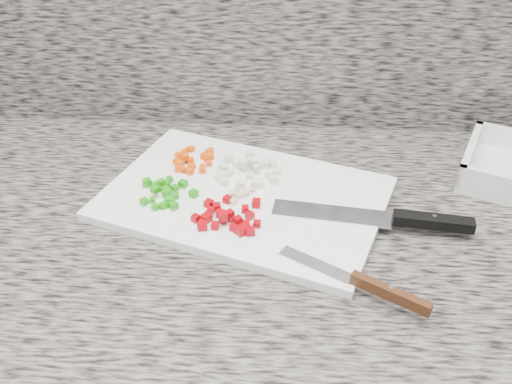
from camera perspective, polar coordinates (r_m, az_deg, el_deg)
countertop at (r=0.86m, az=-2.20°, el=-3.67°), size 3.96×0.64×0.04m
cutting_board at (r=0.88m, az=-1.21°, el=-0.63°), size 0.48×0.40×0.01m
carrot_pile at (r=0.95m, az=-6.25°, el=3.21°), size 0.07×0.08×0.02m
onion_pile at (r=0.92m, az=-0.80°, el=2.38°), size 0.11×0.10×0.02m
green_pepper_pile at (r=0.88m, az=-9.04°, el=-0.01°), size 0.09×0.09×0.02m
red_pepper_pile at (r=0.82m, az=-2.90°, el=-2.60°), size 0.10×0.09×0.02m
garlic_pile at (r=0.87m, az=-1.62°, el=-0.09°), size 0.04×0.06×0.01m
chef_knife at (r=0.84m, az=13.98°, el=-2.61°), size 0.29×0.06×0.02m
paring_knife at (r=0.73m, az=11.36°, el=-9.16°), size 0.19×0.12×0.02m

